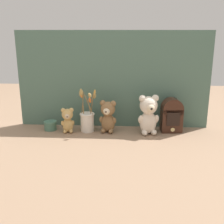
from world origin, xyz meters
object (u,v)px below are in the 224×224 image
(teddy_bear_large, at_px, (148,114))
(decorative_tin_tall, at_px, (50,125))
(vintage_radio, at_px, (172,115))
(teddy_bear_small, at_px, (68,120))
(teddy_bear_medium, at_px, (108,116))
(flower_vase, at_px, (87,119))

(teddy_bear_large, bearing_deg, decorative_tin_tall, 177.10)
(teddy_bear_large, relative_size, vintage_radio, 1.14)
(teddy_bear_small, relative_size, vintage_radio, 0.73)
(teddy_bear_medium, bearing_deg, vintage_radio, 4.63)
(teddy_bear_large, distance_m, teddy_bear_medium, 0.32)
(teddy_bear_medium, relative_size, vintage_radio, 0.95)
(teddy_bear_small, xyz_separation_m, vintage_radio, (0.81, 0.06, 0.04))
(flower_vase, xyz_separation_m, decorative_tin_tall, (-0.30, 0.01, -0.06))
(teddy_bear_large, relative_size, flower_vase, 0.90)
(teddy_bear_large, relative_size, decorative_tin_tall, 2.99)
(teddy_bear_small, distance_m, vintage_radio, 0.82)
(vintage_radio, height_order, decorative_tin_tall, vintage_radio)
(teddy_bear_small, height_order, decorative_tin_tall, teddy_bear_small)
(teddy_bear_medium, height_order, decorative_tin_tall, teddy_bear_medium)
(teddy_bear_small, bearing_deg, teddy_bear_medium, 4.05)
(flower_vase, distance_m, vintage_radio, 0.67)
(vintage_radio, bearing_deg, flower_vase, -177.31)
(teddy_bear_medium, distance_m, decorative_tin_tall, 0.48)
(teddy_bear_large, distance_m, flower_vase, 0.48)
(teddy_bear_small, distance_m, flower_vase, 0.15)
(decorative_tin_tall, bearing_deg, teddy_bear_large, -2.90)
(teddy_bear_medium, height_order, flower_vase, flower_vase)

